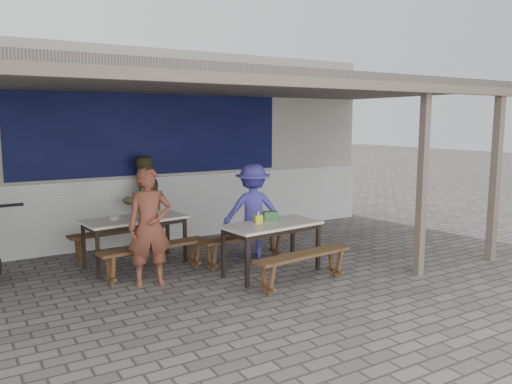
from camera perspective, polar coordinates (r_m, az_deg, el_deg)
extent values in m
plane|color=slate|center=(6.96, -0.91, -10.41)|extent=(60.00, 60.00, 0.00)
cube|color=beige|center=(9.89, -11.50, 5.28)|extent=(9.00, 1.20, 3.50)
cube|color=silver|center=(9.43, -10.02, -1.85)|extent=(9.00, 0.10, 1.20)
cube|color=#10134C|center=(9.24, -11.44, 6.96)|extent=(5.00, 0.03, 1.60)
cube|color=#605652|center=(7.50, -4.89, 12.20)|extent=(9.00, 4.20, 0.12)
cube|color=#77655A|center=(5.73, 4.43, 12.46)|extent=(9.00, 0.12, 0.12)
cube|color=#77655A|center=(8.66, 25.67, 1.60)|extent=(0.12, 0.12, 2.70)
cube|color=#77655A|center=(7.48, 18.47, 1.07)|extent=(0.11, 0.11, 2.70)
cube|color=white|center=(7.83, -13.68, -3.03)|extent=(1.59, 0.87, 0.04)
cube|color=black|center=(7.84, -13.66, -3.46)|extent=(1.48, 0.76, 0.06)
cube|color=black|center=(7.40, -17.63, -6.82)|extent=(0.05, 0.05, 0.71)
cube|color=black|center=(7.96, -8.11, -5.45)|extent=(0.05, 0.05, 0.71)
cube|color=black|center=(7.93, -19.09, -5.89)|extent=(0.05, 0.05, 0.71)
cube|color=black|center=(8.46, -10.06, -4.69)|extent=(0.05, 0.05, 0.71)
cube|color=brown|center=(7.33, -11.53, -6.13)|extent=(1.64, 0.47, 0.04)
cube|color=brown|center=(7.13, -16.29, -8.57)|extent=(0.08, 0.28, 0.41)
cube|color=brown|center=(7.69, -7.04, -7.08)|extent=(0.08, 0.28, 0.41)
cube|color=brown|center=(8.47, -15.39, -4.33)|extent=(1.64, 0.47, 0.04)
cube|color=brown|center=(8.30, -19.56, -6.36)|extent=(0.08, 0.28, 0.41)
cube|color=brown|center=(8.78, -11.34, -5.26)|extent=(0.08, 0.28, 0.41)
cube|color=white|center=(7.21, 1.84, -3.75)|extent=(1.49, 0.84, 0.04)
cube|color=black|center=(7.22, 1.84, -4.22)|extent=(1.38, 0.73, 0.06)
cube|color=black|center=(6.70, -1.01, -8.00)|extent=(0.05, 0.05, 0.71)
cube|color=black|center=(7.52, 7.10, -6.26)|extent=(0.05, 0.05, 0.71)
cube|color=black|center=(7.15, -3.74, -6.97)|extent=(0.05, 0.05, 0.71)
cube|color=black|center=(7.92, 4.21, -5.47)|extent=(0.05, 0.05, 0.71)
cube|color=brown|center=(6.79, 5.44, -7.15)|extent=(1.55, 0.44, 0.04)
cube|color=brown|center=(6.47, 1.34, -9.97)|extent=(0.08, 0.28, 0.41)
cube|color=brown|center=(7.26, 9.01, -8.03)|extent=(0.08, 0.28, 0.41)
cube|color=brown|center=(7.80, -1.30, -5.10)|extent=(1.55, 0.44, 0.04)
cube|color=brown|center=(7.52, -5.12, -7.40)|extent=(0.08, 0.28, 0.41)
cube|color=brown|center=(8.22, 2.19, -6.03)|extent=(0.08, 0.28, 0.41)
imported|color=brown|center=(6.86, -12.07, -3.90)|extent=(0.65, 0.48, 1.61)
imported|color=#50532C|center=(8.95, -12.78, -1.13)|extent=(0.93, 0.82, 1.61)
imported|color=#4B44B6|center=(8.13, -0.35, -2.14)|extent=(1.13, 0.91, 1.53)
cube|color=yellow|center=(7.26, 0.28, -3.06)|extent=(0.14, 0.14, 0.11)
cube|color=#2F6B36|center=(7.39, 1.66, -2.76)|extent=(0.24, 0.20, 0.14)
cylinder|color=silver|center=(8.15, -11.36, -2.07)|extent=(0.08, 0.08, 0.09)
imported|color=silver|center=(7.78, -15.94, -2.86)|extent=(0.20, 0.20, 0.04)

